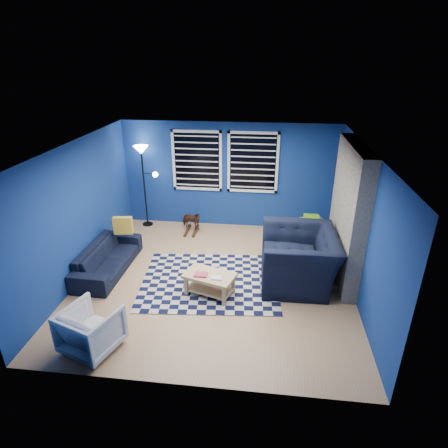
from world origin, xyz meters
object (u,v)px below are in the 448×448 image
tv (340,180)px  coffee_table (210,280)px  armchair_bent (91,329)px  floor_lamp (143,161)px  armchair_big (299,258)px  sofa (108,258)px  rocking_horse (191,220)px  cabinet (310,228)px

tv → coffee_table: 3.67m
armchair_bent → coffee_table: bearing=-114.2°
floor_lamp → armchair_big: bearing=-31.2°
tv → coffee_table: bearing=-134.6°
armchair_big → armchair_bent: armchair_big is taller
sofa → armchair_big: 3.64m
armchair_bent → rocking_horse: bearing=-79.3°
tv → floor_lamp: bearing=176.8°
armchair_bent → coffee_table: (1.46, 1.51, -0.04)m
coffee_table → floor_lamp: size_ratio=0.49×
rocking_horse → coffee_table: (0.82, -2.46, -0.00)m
armchair_big → rocking_horse: bearing=-129.3°
tv → armchair_bent: (-3.92, -4.00, -1.06)m
cabinet → floor_lamp: size_ratio=0.33×
armchair_bent → rocking_horse: size_ratio=1.37×
tv → floor_lamp: (-4.42, 0.25, 0.21)m
rocking_horse → tv: bearing=-68.6°
rocking_horse → cabinet: bearing=-68.8°
coffee_table → cabinet: 3.15m
rocking_horse → cabinet: (2.77, 0.01, -0.05)m
sofa → rocking_horse: sofa is taller
tv → coffee_table: size_ratio=1.03×
rocking_horse → floor_lamp: bearing=97.2°
tv → sofa: (-4.55, -1.92, -1.13)m
armchair_bent → coffee_table: size_ratio=0.76×
floor_lamp → armchair_bent: bearing=-83.2°
cabinet → floor_lamp: (-3.91, 0.26, 1.37)m
tv → rocking_horse: 3.46m
floor_lamp → cabinet: bearing=-3.9°
armchair_big → cabinet: bearing=166.5°
sofa → cabinet: (4.03, 1.90, -0.03)m
rocking_horse → cabinet: 2.77m
sofa → armchair_big: size_ratio=1.23×
armchair_big → rocking_horse: armchair_big is taller
armchair_big → floor_lamp: floor_lamp is taller
coffee_table → cabinet: cabinet is taller
armchair_bent → coffee_table: armchair_bent is taller
sofa → floor_lamp: bearing=-1.7°
armchair_bent → floor_lamp: floor_lamp is taller
armchair_big → cabinet: (0.40, 1.86, -0.24)m
armchair_big → armchair_bent: size_ratio=2.04×
sofa → rocking_horse: size_ratio=3.42×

